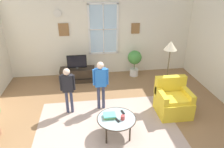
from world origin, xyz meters
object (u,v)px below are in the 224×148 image
(cup, at_px, (123,118))
(person_blue_shirt, at_px, (101,80))
(book_stack, at_px, (110,116))
(remote_near_cup, at_px, (123,112))
(coffee_table, at_px, (117,119))
(person_black_shirt, at_px, (68,86))
(floor_lamp, at_px, (170,52))
(tv_stand, at_px, (78,75))
(potted_plant_by_window, at_px, (135,60))
(remote_near_books, at_px, (118,120))
(television, at_px, (77,62))
(armchair, at_px, (173,101))

(cup, distance_m, person_blue_shirt, 1.19)
(book_stack, xyz_separation_m, remote_near_cup, (0.30, 0.12, -0.03))
(coffee_table, bearing_deg, cup, -26.57)
(person_black_shirt, relative_size, person_blue_shirt, 0.93)
(remote_near_cup, bearing_deg, floor_lamp, 37.04)
(book_stack, xyz_separation_m, person_black_shirt, (-0.87, 0.90, 0.28))
(tv_stand, bearing_deg, book_stack, -75.12)
(potted_plant_by_window, bearing_deg, remote_near_books, -109.60)
(television, distance_m, cup, 2.91)
(armchair, distance_m, coffee_table, 1.60)
(tv_stand, bearing_deg, person_black_shirt, -95.78)
(coffee_table, relative_size, person_black_shirt, 0.69)
(person_black_shirt, xyz_separation_m, person_blue_shirt, (0.78, 0.08, 0.05))
(potted_plant_by_window, bearing_deg, coffee_table, -110.25)
(remote_near_books, distance_m, potted_plant_by_window, 3.12)
(cup, bearing_deg, remote_near_books, -168.66)
(armchair, xyz_separation_m, coffee_table, (-1.48, -0.61, 0.07))
(book_stack, distance_m, person_black_shirt, 1.29)
(armchair, xyz_separation_m, remote_near_cup, (-1.32, -0.43, 0.10))
(remote_near_cup, bearing_deg, remote_near_books, -121.36)
(cup, height_order, potted_plant_by_window, potted_plant_by_window)
(coffee_table, relative_size, cup, 8.78)
(person_blue_shirt, bearing_deg, television, 110.23)
(armchair, relative_size, floor_lamp, 0.53)
(cup, bearing_deg, potted_plant_by_window, 72.23)
(armchair, xyz_separation_m, person_blue_shirt, (-1.71, 0.43, 0.47))
(floor_lamp, bearing_deg, coffee_table, -141.77)
(tv_stand, relative_size, book_stack, 4.43)
(television, xyz_separation_m, person_black_shirt, (-0.18, -1.73, 0.07))
(tv_stand, height_order, armchair, armchair)
(television, height_order, person_black_shirt, person_black_shirt)
(tv_stand, distance_m, person_black_shirt, 1.81)
(person_blue_shirt, height_order, potted_plant_by_window, person_blue_shirt)
(person_black_shirt, bearing_deg, book_stack, -45.84)
(remote_near_cup, xyz_separation_m, person_black_shirt, (-1.18, 0.78, 0.31))
(tv_stand, distance_m, potted_plant_by_window, 1.93)
(potted_plant_by_window, bearing_deg, floor_lamp, -74.44)
(remote_near_books, relative_size, remote_near_cup, 1.00)
(remote_near_cup, xyz_separation_m, potted_plant_by_window, (0.89, 2.68, 0.14))
(coffee_table, height_order, potted_plant_by_window, potted_plant_by_window)
(book_stack, bearing_deg, person_blue_shirt, 95.38)
(armchair, xyz_separation_m, cup, (-1.36, -0.67, 0.14))
(coffee_table, xyz_separation_m, potted_plant_by_window, (1.05, 2.85, 0.17))
(coffee_table, xyz_separation_m, remote_near_books, (0.01, -0.08, 0.03))
(potted_plant_by_window, bearing_deg, television, -174.71)
(potted_plant_by_window, height_order, floor_lamp, floor_lamp)
(remote_near_books, bearing_deg, tv_stand, 107.01)
(armchair, height_order, remote_near_cup, armchair)
(book_stack, relative_size, person_black_shirt, 0.21)
(cup, xyz_separation_m, person_black_shirt, (-1.13, 1.01, 0.28))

